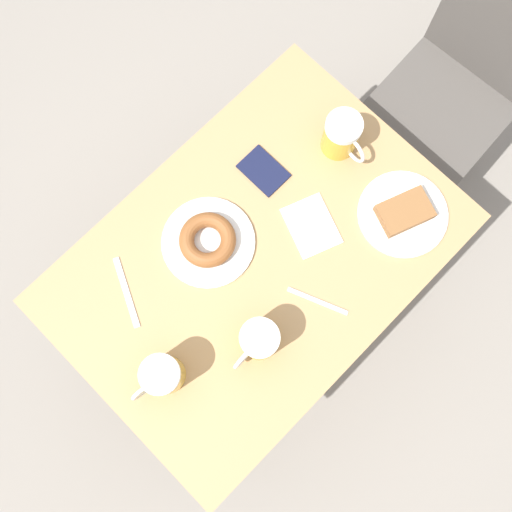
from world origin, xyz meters
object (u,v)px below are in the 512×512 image
Objects in this scene: napkin_folded at (311,226)px; passport_near_edge at (264,171)px; fork at (317,301)px; beer_mug_left at (342,136)px; plate_with_cake at (403,213)px; beer_mug_right at (162,375)px; plate_with_donut at (208,241)px; chair at (465,78)px; knife at (126,292)px; beer_mug_center at (259,340)px.

passport_near_edge reaches higher than napkin_folded.
beer_mug_left is at bearing 125.92° from fork.
napkin_folded and fork have the same top height.
plate_with_cake is at bearing 89.95° from fork.
passport_near_edge reaches higher than fork.
beer_mug_left and beer_mug_right have the same top height.
plate_with_cake is 1.91× the size of passport_near_edge.
plate_with_donut is 0.28m from napkin_folded.
plate_with_cake is 0.26m from beer_mug_left.
chair is 4.74× the size of knife.
napkin_folded is at bearing -92.35° from chair.
beer_mug_left and beer_mug_center have the same top height.
plate_with_cake is 1.53× the size of fork.
plate_with_donut is at bearing 77.11° from knife.
knife is at bearing -137.87° from fork.
napkin_folded is 1.15× the size of fork.
chair reaches higher than beer_mug_center.
beer_mug_left is at bearing 80.79° from knife.
fork is at bearing 70.95° from beer_mug_right.
beer_mug_right is 0.90× the size of fork.
napkin_folded is at bearing 54.31° from plate_with_donut.
beer_mug_left is at bearing 174.58° from plate_with_cake.
plate_with_cake is at bearing 79.20° from beer_mug_right.
beer_mug_right is at bearing -61.30° from plate_with_donut.
beer_mug_left is (-0.09, -0.52, 0.24)m from chair.
plate_with_cake is 0.98× the size of plate_with_donut.
plate_with_donut is 0.25m from knife.
plate_with_donut reaches higher than passport_near_edge.
chair reaches higher than plate_with_donut.
plate_with_donut is 0.30m from beer_mug_center.
napkin_folded is at bearing 91.13° from beer_mug_right.
fork is (-0.00, -0.33, -0.01)m from plate_with_cake.
beer_mug_left reaches higher than plate_with_cake.
plate_with_cake reaches higher than knife.
napkin_folded is at bearing -64.21° from beer_mug_left.
passport_near_edge is at bearing 156.06° from fork.
plate_with_cake is 0.33m from fork.
beer_mug_left is at bearing 98.73° from beer_mug_right.
beer_mug_right is 1.12× the size of passport_near_edge.
chair is 0.76m from passport_near_edge.
beer_mug_right is at bearing -88.87° from napkin_folded.
passport_near_edge is at bearing -153.51° from plate_with_cake.
napkin_folded is (0.11, -0.22, -0.06)m from beer_mug_left.
fork is at bearing 79.46° from beer_mug_center.
beer_mug_right is at bearing -100.80° from plate_with_cake.
napkin_folded is (-0.15, -0.19, -0.01)m from plate_with_cake.
beer_mug_right is 0.60m from passport_near_edge.
passport_near_edge is (-0.21, 0.56, -0.06)m from beer_mug_right.
plate_with_donut is 0.32m from fork.
plate_with_donut is 1.74× the size of beer_mug_center.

